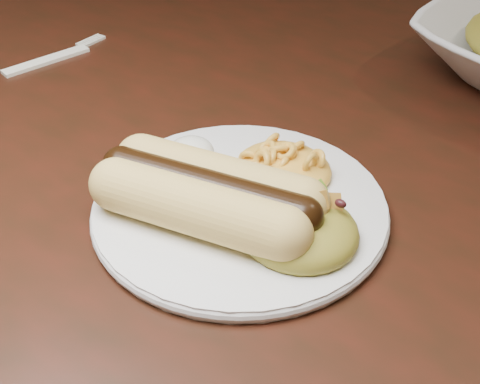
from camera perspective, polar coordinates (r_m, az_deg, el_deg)
The scene contains 7 objects.
table at distance 0.73m, azimuth 1.03°, elevation 1.69°, with size 1.60×0.90×0.75m.
plate at distance 0.52m, azimuth -0.00°, elevation -1.39°, with size 0.23×0.23×0.01m, color white.
hotdog at distance 0.49m, azimuth -2.78°, elevation -0.08°, with size 0.15×0.10×0.04m.
mac_and_cheese at distance 0.54m, azimuth 3.77°, elevation 3.00°, with size 0.08×0.07×0.03m, color #F9A745.
sour_cream at distance 0.56m, azimuth -4.24°, elevation 3.72°, with size 0.04×0.04×0.02m, color white.
taco_salad at distance 0.48m, azimuth 5.10°, elevation -2.53°, with size 0.09×0.08×0.04m.
fork at distance 0.78m, azimuth -16.20°, elevation 10.73°, with size 0.02×0.13×0.00m, color white.
Camera 1 is at (0.35, -0.48, 1.08)m, focal length 50.00 mm.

